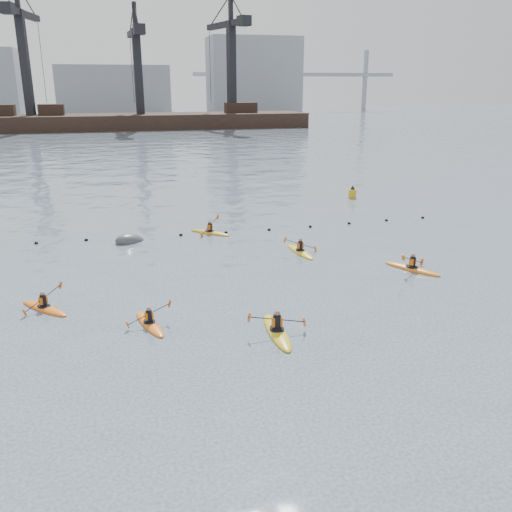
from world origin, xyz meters
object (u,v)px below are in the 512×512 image
(kayaker_0, at_px, (149,323))
(kayaker_4, at_px, (412,268))
(nav_buoy, at_px, (352,193))
(kayaker_2, at_px, (44,307))
(kayaker_3, at_px, (300,251))
(mooring_buoy, at_px, (130,242))
(kayaker_1, at_px, (277,331))
(kayaker_5, at_px, (210,232))

(kayaker_0, height_order, kayaker_4, kayaker_4)
(kayaker_0, distance_m, nav_buoy, 29.05)
(kayaker_2, height_order, kayaker_3, kayaker_3)
(kayaker_0, relative_size, mooring_buoy, 1.48)
(kayaker_1, bearing_deg, kayaker_4, 33.25)
(kayaker_2, xyz_separation_m, kayaker_5, (9.31, 10.72, 0.00))
(nav_buoy, bearing_deg, kayaker_2, -140.56)
(kayaker_5, xyz_separation_m, mooring_buoy, (-5.25, -0.69, -0.09))
(kayaker_5, bearing_deg, kayaker_0, -156.26)
(kayaker_0, height_order, nav_buoy, nav_buoy)
(kayaker_1, height_order, kayaker_4, kayaker_4)
(kayaker_0, bearing_deg, nav_buoy, 33.26)
(kayaker_1, bearing_deg, mooring_buoy, 111.58)
(kayaker_3, bearing_deg, kayaker_2, -167.06)
(kayaker_1, height_order, nav_buoy, nav_buoy)
(kayaker_4, distance_m, nav_buoy, 19.09)
(kayaker_2, xyz_separation_m, mooring_buoy, (4.06, 10.03, -0.09))
(kayaker_3, distance_m, mooring_buoy, 10.87)
(kayaker_1, relative_size, nav_buoy, 2.89)
(kayaker_0, xyz_separation_m, nav_buoy, (18.91, 22.05, 0.29))
(kayaker_1, relative_size, kayaker_2, 1.35)
(nav_buoy, bearing_deg, mooring_buoy, -154.55)
(kayaker_2, relative_size, kayaker_5, 0.99)
(kayaker_3, relative_size, kayaker_4, 1.01)
(kayaker_3, relative_size, nav_buoy, 2.58)
(kayaker_0, xyz_separation_m, kayaker_2, (-4.44, 2.84, 0.00))
(kayaker_2, bearing_deg, kayaker_0, -74.04)
(mooring_buoy, bearing_deg, nav_buoy, 25.45)
(kayaker_4, height_order, mooring_buoy, kayaker_4)
(kayaker_0, height_order, kayaker_2, kayaker_2)
(kayaker_1, height_order, kayaker_2, kayaker_1)
(kayaker_2, bearing_deg, kayaker_1, -69.09)
(kayaker_1, xyz_separation_m, nav_buoy, (13.99, 24.11, 0.27))
(kayaker_0, relative_size, kayaker_3, 0.93)
(kayaker_0, relative_size, kayaker_2, 1.11)
(kayaker_1, xyz_separation_m, kayaker_5, (-0.06, 15.61, -0.01))
(kayaker_0, height_order, kayaker_5, kayaker_5)
(kayaker_1, xyz_separation_m, mooring_buoy, (-5.31, 14.92, -0.11))
(nav_buoy, bearing_deg, kayaker_5, -148.84)
(kayaker_3, distance_m, kayaker_5, 7.14)
(kayaker_1, height_order, kayaker_3, kayaker_3)
(kayaker_3, xyz_separation_m, kayaker_5, (-4.46, 5.58, -0.00))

